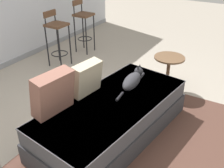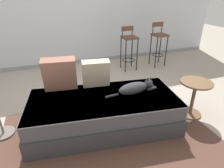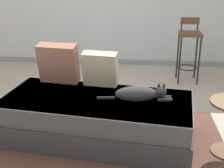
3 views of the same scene
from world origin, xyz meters
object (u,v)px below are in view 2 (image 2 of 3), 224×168
(throw_pillow_corner, at_px, (60,74))
(throw_pillow_middle, at_px, (96,73))
(bar_stool_near_window, at_px, (129,44))
(bar_stool_by_doorway, at_px, (159,41))
(cat, at_px, (135,88))
(side_table, at_px, (194,94))
(couch, at_px, (104,112))

(throw_pillow_corner, relative_size, throw_pillow_middle, 1.17)
(bar_stool_near_window, distance_m, bar_stool_by_doorway, 0.78)
(throw_pillow_middle, height_order, bar_stool_by_doorway, bar_stool_by_doorway)
(bar_stool_by_doorway, bearing_deg, cat, -129.41)
(throw_pillow_corner, bearing_deg, bar_stool_near_window, 40.39)
(throw_pillow_corner, relative_size, bar_stool_by_doorway, 0.45)
(cat, distance_m, bar_stool_by_doorway, 2.39)
(bar_stool_by_doorway, distance_m, side_table, 2.11)
(throw_pillow_middle, bearing_deg, bar_stool_by_doorway, 37.04)
(throw_pillow_middle, xyz_separation_m, bar_stool_near_window, (1.17, 1.47, -0.06))
(couch, xyz_separation_m, bar_stool_by_doorway, (1.95, 1.82, 0.38))
(bar_stool_by_doorway, height_order, side_table, bar_stool_by_doorway)
(throw_pillow_corner, bearing_deg, cat, -25.67)
(couch, bearing_deg, throw_pillow_corner, 139.21)
(couch, distance_m, bar_stool_near_window, 2.19)
(bar_stool_by_doorway, bearing_deg, side_table, -107.89)
(throw_pillow_corner, height_order, bar_stool_near_window, bar_stool_near_window)
(bar_stool_near_window, bearing_deg, couch, -122.81)
(couch, height_order, side_table, side_table)
(cat, relative_size, bar_stool_by_doorway, 0.73)
(couch, bearing_deg, cat, -3.30)
(throw_pillow_corner, xyz_separation_m, cat, (0.91, -0.44, -0.15))
(throw_pillow_corner, height_order, side_table, throw_pillow_corner)
(cat, distance_m, side_table, 0.90)
(couch, distance_m, throw_pillow_middle, 0.54)
(bar_stool_near_window, height_order, bar_stool_by_doorway, bar_stool_by_doorway)
(side_table, bearing_deg, bar_stool_by_doorway, 72.11)
(couch, bearing_deg, bar_stool_near_window, 57.19)
(bar_stool_near_window, relative_size, bar_stool_by_doorway, 0.95)
(throw_pillow_corner, xyz_separation_m, throw_pillow_middle, (0.48, -0.07, -0.03))
(couch, xyz_separation_m, throw_pillow_corner, (-0.48, 0.41, 0.45))
(throw_pillow_corner, xyz_separation_m, side_table, (1.78, -0.59, -0.33))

